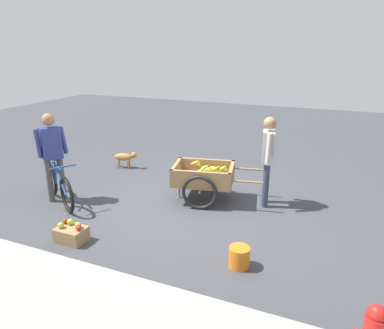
{
  "coord_description": "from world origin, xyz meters",
  "views": [
    {
      "loc": [
        -2.48,
        5.47,
        2.79
      ],
      "look_at": [
        -0.09,
        -0.14,
        0.75
      ],
      "focal_mm": 33.35,
      "sensor_mm": 36.0,
      "label": 1
    }
  ],
  "objects_px": {
    "cyclist_person": "(52,149)",
    "plastic_bucket": "(239,257)",
    "apple_crate": "(71,233)",
    "fruit_cart": "(204,178)",
    "bicycle": "(59,185)",
    "vendor_person": "(268,153)",
    "dog": "(125,157)"
  },
  "relations": [
    {
      "from": "fruit_cart",
      "to": "vendor_person",
      "type": "relative_size",
      "value": 1.08
    },
    {
      "from": "fruit_cart",
      "to": "dog",
      "type": "distance_m",
      "value": 2.6
    },
    {
      "from": "plastic_bucket",
      "to": "apple_crate",
      "type": "bearing_deg",
      "value": 8.03
    },
    {
      "from": "vendor_person",
      "to": "bicycle",
      "type": "distance_m",
      "value": 3.86
    },
    {
      "from": "bicycle",
      "to": "dog",
      "type": "height_order",
      "value": "bicycle"
    },
    {
      "from": "vendor_person",
      "to": "plastic_bucket",
      "type": "bearing_deg",
      "value": 92.9
    },
    {
      "from": "cyclist_person",
      "to": "plastic_bucket",
      "type": "distance_m",
      "value": 3.93
    },
    {
      "from": "fruit_cart",
      "to": "dog",
      "type": "bearing_deg",
      "value": -22.29
    },
    {
      "from": "vendor_person",
      "to": "dog",
      "type": "relative_size",
      "value": 2.47
    },
    {
      "from": "vendor_person",
      "to": "bicycle",
      "type": "bearing_deg",
      "value": 21.94
    },
    {
      "from": "bicycle",
      "to": "dog",
      "type": "distance_m",
      "value": 2.18
    },
    {
      "from": "vendor_person",
      "to": "cyclist_person",
      "type": "xyz_separation_m",
      "value": [
        3.66,
        1.34,
        0.02
      ]
    },
    {
      "from": "bicycle",
      "to": "apple_crate",
      "type": "distance_m",
      "value": 1.55
    },
    {
      "from": "bicycle",
      "to": "apple_crate",
      "type": "xyz_separation_m",
      "value": [
        -1.15,
        1.01,
        -0.22
      ]
    },
    {
      "from": "fruit_cart",
      "to": "bicycle",
      "type": "distance_m",
      "value": 2.69
    },
    {
      "from": "vendor_person",
      "to": "fruit_cart",
      "type": "bearing_deg",
      "value": 11.65
    },
    {
      "from": "bicycle",
      "to": "apple_crate",
      "type": "relative_size",
      "value": 3.28
    },
    {
      "from": "vendor_person",
      "to": "dog",
      "type": "height_order",
      "value": "vendor_person"
    },
    {
      "from": "fruit_cart",
      "to": "bicycle",
      "type": "xyz_separation_m",
      "value": [
        2.41,
        1.19,
        -0.08
      ]
    },
    {
      "from": "dog",
      "to": "apple_crate",
      "type": "bearing_deg",
      "value": 109.63
    },
    {
      "from": "fruit_cart",
      "to": "cyclist_person",
      "type": "xyz_separation_m",
      "value": [
        2.54,
        1.11,
        0.56
      ]
    },
    {
      "from": "dog",
      "to": "plastic_bucket",
      "type": "xyz_separation_m",
      "value": [
        -3.63,
        2.84,
        -0.13
      ]
    },
    {
      "from": "bicycle",
      "to": "cyclist_person",
      "type": "bearing_deg",
      "value": -31.59
    },
    {
      "from": "dog",
      "to": "plastic_bucket",
      "type": "bearing_deg",
      "value": 141.93
    },
    {
      "from": "bicycle",
      "to": "cyclist_person",
      "type": "distance_m",
      "value": 0.66
    },
    {
      "from": "apple_crate",
      "to": "cyclist_person",
      "type": "bearing_deg",
      "value": -40.62
    },
    {
      "from": "vendor_person",
      "to": "dog",
      "type": "distance_m",
      "value": 3.67
    },
    {
      "from": "vendor_person",
      "to": "apple_crate",
      "type": "distance_m",
      "value": 3.51
    },
    {
      "from": "plastic_bucket",
      "to": "apple_crate",
      "type": "relative_size",
      "value": 0.64
    },
    {
      "from": "plastic_bucket",
      "to": "apple_crate",
      "type": "height_order",
      "value": "apple_crate"
    },
    {
      "from": "vendor_person",
      "to": "apple_crate",
      "type": "relative_size",
      "value": 3.71
    },
    {
      "from": "cyclist_person",
      "to": "fruit_cart",
      "type": "bearing_deg",
      "value": -156.37
    }
  ]
}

